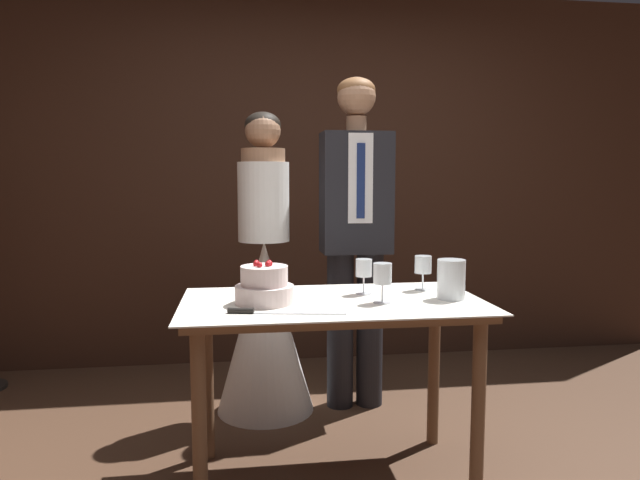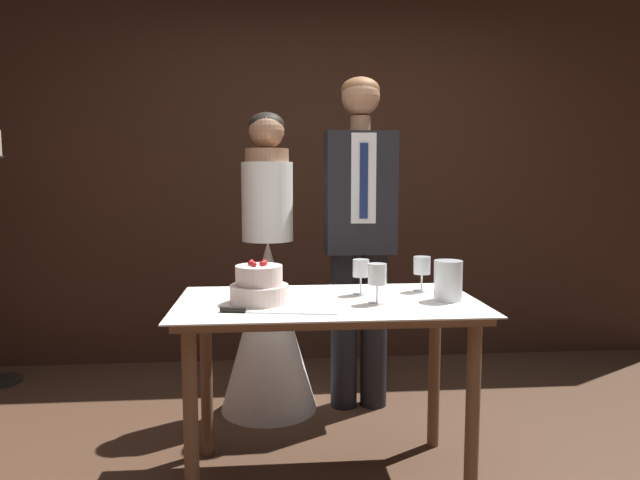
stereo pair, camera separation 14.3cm
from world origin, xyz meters
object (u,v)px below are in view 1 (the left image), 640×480
(wine_glass_far, at_px, (364,270))
(hurricane_candle, at_px, (451,280))
(tiered_cake, at_px, (264,286))
(wine_glass_near, at_px, (383,276))
(cake_table, at_px, (333,325))
(groom, at_px, (356,227))
(bride, at_px, (265,305))
(cake_knife, at_px, (264,312))
(wine_glass_middle, at_px, (423,266))

(wine_glass_far, height_order, hurricane_candle, hurricane_candle)
(tiered_cake, xyz_separation_m, hurricane_candle, (0.79, -0.02, 0.01))
(wine_glass_near, bearing_deg, cake_table, 158.28)
(groom, bearing_deg, cake_table, -108.05)
(tiered_cake, relative_size, bride, 0.15)
(tiered_cake, bearing_deg, cake_table, 3.62)
(tiered_cake, distance_m, groom, 0.99)
(bride, relative_size, groom, 0.90)
(cake_knife, relative_size, groom, 0.24)
(wine_glass_near, xyz_separation_m, wine_glass_middle, (0.25, 0.24, 0.00))
(wine_glass_far, bearing_deg, cake_knife, -145.87)
(wine_glass_middle, distance_m, hurricane_candle, 0.21)
(wine_glass_near, bearing_deg, wine_glass_far, 101.67)
(cake_knife, height_order, wine_glass_near, wine_glass_near)
(cake_knife, relative_size, wine_glass_near, 2.71)
(groom, bearing_deg, wine_glass_far, -98.36)
(cake_knife, bearing_deg, tiered_cake, 96.82)
(cake_table, height_order, cake_knife, cake_knife)
(cake_table, xyz_separation_m, wine_glass_near, (0.19, -0.08, 0.22))
(wine_glass_middle, bearing_deg, cake_table, -160.14)
(wine_glass_near, relative_size, groom, 0.09)
(cake_table, height_order, bride, bride)
(wine_glass_near, distance_m, bride, 1.02)
(wine_glass_far, height_order, groom, groom)
(bride, distance_m, groom, 0.67)
(cake_table, relative_size, tiered_cake, 5.24)
(wine_glass_far, bearing_deg, bride, 121.29)
(wine_glass_middle, xyz_separation_m, wine_glass_far, (-0.29, -0.05, -0.00))
(wine_glass_near, bearing_deg, hurricane_candle, 6.82)
(cake_table, bearing_deg, wine_glass_far, 34.57)
(wine_glass_near, bearing_deg, groom, 85.93)
(wine_glass_far, bearing_deg, hurricane_candle, -23.10)
(tiered_cake, xyz_separation_m, wine_glass_middle, (0.73, 0.18, 0.04))
(cake_knife, distance_m, wine_glass_far, 0.56)
(wine_glass_near, xyz_separation_m, hurricane_candle, (0.31, 0.04, -0.03))
(tiered_cake, xyz_separation_m, wine_glass_far, (0.44, 0.13, 0.04))
(tiered_cake, height_order, wine_glass_near, tiered_cake)
(cake_table, relative_size, wine_glass_far, 8.03)
(tiered_cake, xyz_separation_m, groom, (0.54, 0.80, 0.17))
(cake_knife, relative_size, wine_glass_middle, 2.83)
(bride, bearing_deg, wine_glass_near, -62.45)
(wine_glass_far, distance_m, bride, 0.85)
(wine_glass_near, height_order, groom, groom)
(groom, bearing_deg, bride, 179.96)
(wine_glass_far, distance_m, groom, 0.70)
(cake_table, distance_m, cake_knife, 0.38)
(tiered_cake, bearing_deg, cake_knife, -93.04)
(cake_table, distance_m, groom, 0.90)
(wine_glass_near, height_order, wine_glass_middle, wine_glass_near)
(tiered_cake, distance_m, hurricane_candle, 0.79)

